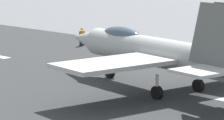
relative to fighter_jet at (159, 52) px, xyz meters
name	(u,v)px	position (x,y,z in m)	size (l,w,h in m)	color
fighter_jet	(159,52)	(0.00, 0.00, 0.00)	(16.91, 14.80, 5.54)	#A4A9A7
crew_person	(82,37)	(16.66, -9.24, -1.56)	(0.33, 0.70, 1.57)	#1E2338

